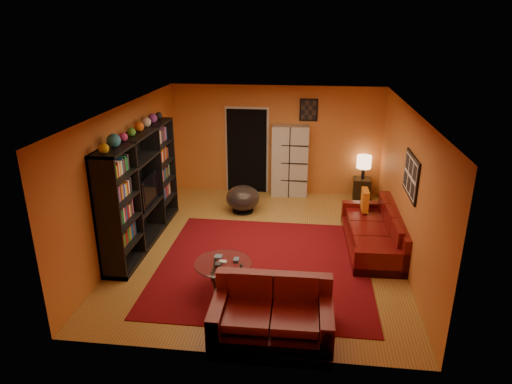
# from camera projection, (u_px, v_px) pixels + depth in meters

# --- Properties ---
(floor) EXTENTS (6.00, 6.00, 0.00)m
(floor) POSITION_uv_depth(u_px,v_px,m) (262.00, 246.00, 8.58)
(floor) COLOR olive
(floor) RESTS_ON ground
(ceiling) EXTENTS (6.00, 6.00, 0.00)m
(ceiling) POSITION_uv_depth(u_px,v_px,m) (263.00, 108.00, 7.67)
(ceiling) COLOR white
(ceiling) RESTS_ON wall_back
(wall_back) EXTENTS (6.00, 0.00, 6.00)m
(wall_back) POSITION_uv_depth(u_px,v_px,m) (276.00, 140.00, 10.92)
(wall_back) COLOR #C0682A
(wall_back) RESTS_ON floor
(wall_front) EXTENTS (6.00, 0.00, 6.00)m
(wall_front) POSITION_uv_depth(u_px,v_px,m) (235.00, 265.00, 5.34)
(wall_front) COLOR #C0682A
(wall_front) RESTS_ON floor
(wall_left) EXTENTS (0.00, 6.00, 6.00)m
(wall_left) POSITION_uv_depth(u_px,v_px,m) (128.00, 176.00, 8.41)
(wall_left) COLOR #C0682A
(wall_left) RESTS_ON floor
(wall_right) EXTENTS (0.00, 6.00, 6.00)m
(wall_right) POSITION_uv_depth(u_px,v_px,m) (407.00, 187.00, 7.85)
(wall_right) COLOR #C0682A
(wall_right) RESTS_ON floor
(rug) EXTENTS (3.60, 3.60, 0.01)m
(rug) POSITION_uv_depth(u_px,v_px,m) (264.00, 265.00, 7.92)
(rug) COLOR #54090F
(rug) RESTS_ON floor
(doorway) EXTENTS (0.95, 0.10, 2.04)m
(doorway) POSITION_uv_depth(u_px,v_px,m) (247.00, 151.00, 11.06)
(doorway) COLOR black
(doorway) RESTS_ON floor
(wall_art_right) EXTENTS (0.03, 1.00, 0.70)m
(wall_art_right) POSITION_uv_depth(u_px,v_px,m) (411.00, 176.00, 7.46)
(wall_art_right) COLOR black
(wall_art_right) RESTS_ON wall_right
(wall_art_back) EXTENTS (0.42, 0.03, 0.52)m
(wall_art_back) POSITION_uv_depth(u_px,v_px,m) (309.00, 110.00, 10.55)
(wall_art_back) COLOR black
(wall_art_back) RESTS_ON wall_back
(entertainment_unit) EXTENTS (0.45, 3.00, 2.10)m
(entertainment_unit) POSITION_uv_depth(u_px,v_px,m) (141.00, 189.00, 8.47)
(entertainment_unit) COLOR black
(entertainment_unit) RESTS_ON floor
(tv) EXTENTS (1.00, 0.13, 0.58)m
(tv) POSITION_uv_depth(u_px,v_px,m) (146.00, 190.00, 8.57)
(tv) COLOR black
(tv) RESTS_ON entertainment_unit
(sofa) EXTENTS (1.04, 2.37, 0.85)m
(sofa) POSITION_uv_depth(u_px,v_px,m) (378.00, 233.00, 8.49)
(sofa) COLOR #520B0B
(sofa) RESTS_ON rug
(loveseat) EXTENTS (1.64, 1.00, 0.85)m
(loveseat) POSITION_uv_depth(u_px,v_px,m) (272.00, 311.00, 6.20)
(loveseat) COLOR #520B0B
(loveseat) RESTS_ON rug
(throw_pillow) EXTENTS (0.12, 0.42, 0.42)m
(throw_pillow) POSITION_uv_depth(u_px,v_px,m) (365.00, 200.00, 9.10)
(throw_pillow) COLOR orange
(throw_pillow) RESTS_ON sofa
(coffee_table) EXTENTS (0.90, 0.90, 0.45)m
(coffee_table) POSITION_uv_depth(u_px,v_px,m) (223.00, 266.00, 7.09)
(coffee_table) COLOR silver
(coffee_table) RESTS_ON floor
(storage_cabinet) EXTENTS (0.87, 0.42, 1.71)m
(storage_cabinet) POSITION_uv_depth(u_px,v_px,m) (290.00, 161.00, 10.85)
(storage_cabinet) COLOR #B1AEA3
(storage_cabinet) RESTS_ON floor
(bowl_chair) EXTENTS (0.74, 0.74, 0.60)m
(bowl_chair) POSITION_uv_depth(u_px,v_px,m) (243.00, 198.00, 10.04)
(bowl_chair) COLOR black
(bowl_chair) RESTS_ON floor
(side_table) EXTENTS (0.42, 0.42, 0.50)m
(side_table) POSITION_uv_depth(u_px,v_px,m) (362.00, 189.00, 10.82)
(side_table) COLOR black
(side_table) RESTS_ON floor
(table_lamp) EXTENTS (0.34, 0.34, 0.56)m
(table_lamp) POSITION_uv_depth(u_px,v_px,m) (364.00, 162.00, 10.59)
(table_lamp) COLOR black
(table_lamp) RESTS_ON side_table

